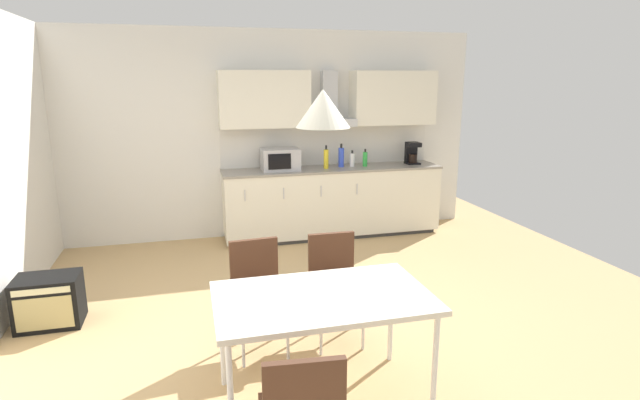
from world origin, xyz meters
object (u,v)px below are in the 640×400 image
pendant_lamp (323,108)px  chair_far_right (334,277)px  bottle_yellow (326,159)px  dining_table (323,303)px  bottle_white (352,160)px  bottle_blue (341,157)px  coffee_maker (412,153)px  microwave (280,159)px  bottle_green (365,159)px  chair_far_left (257,284)px  guitar_amp (49,301)px

pendant_lamp → chair_far_right: bearing=68.6°
bottle_yellow → dining_table: bearing=-105.8°
bottle_white → bottle_yellow: (-0.38, -0.06, 0.04)m
bottle_blue → pendant_lamp: size_ratio=0.97×
bottle_white → bottle_blue: size_ratio=0.71×
bottle_yellow → chair_far_right: size_ratio=0.35×
bottle_blue → dining_table: bottle_blue is taller
coffee_maker → bottle_blue: bearing=179.7°
microwave → bottle_white: (0.98, 0.02, -0.05)m
bottle_green → chair_far_right: (-1.22, -2.67, -0.50)m
chair_far_right → dining_table: bearing=-111.4°
coffee_maker → chair_far_left: size_ratio=0.34×
bottle_yellow → guitar_amp: (-2.98, -1.80, -0.84)m
coffee_maker → pendant_lamp: size_ratio=0.94×
microwave → dining_table: bearing=-96.1°
dining_table → guitar_amp: dining_table is taller
chair_far_left → dining_table: bearing=-68.3°
bottle_white → chair_far_right: bottle_white is taller
guitar_amp → pendant_lamp: bearing=-38.9°
bottle_green → bottle_yellow: 0.56m
bottle_blue → dining_table: bearing=-109.0°
microwave → bottle_green: 1.16m
dining_table → bottle_blue: bearing=71.0°
bottle_white → guitar_amp: size_ratio=0.42×
dining_table → pendant_lamp: size_ratio=4.26×
coffee_maker → bottle_blue: 1.03m
coffee_maker → guitar_amp: 4.71m
bottle_green → bottle_white: bearing=170.9°
microwave → bottle_green: size_ratio=2.04×
coffee_maker → bottle_white: (-0.87, -0.01, -0.06)m
microwave → bottle_blue: 0.83m
bottle_green → pendant_lamp: (-1.52, -3.45, 0.89)m
coffee_maker → bottle_blue: bottle_blue is taller
coffee_maker → bottle_green: size_ratio=1.28×
coffee_maker → dining_table: coffee_maker is taller
microwave → chair_far_left: 2.82m
chair_far_right → guitar_amp: size_ratio=1.67×
bottle_green → bottle_white: size_ratio=1.07×
microwave → bottle_yellow: size_ratio=1.57×
bottle_blue → bottle_yellow: bottle_blue is taller
microwave → dining_table: microwave is taller
bottle_yellow → pendant_lamp: bearing=-105.8°
coffee_maker → bottle_white: 0.88m
bottle_white → pendant_lamp: 3.84m
dining_table → pendant_lamp: pendant_lamp is taller
guitar_amp → pendant_lamp: (2.01, -1.62, 1.70)m
bottle_white → bottle_yellow: size_ratio=0.72×
coffee_maker → dining_table: size_ratio=0.22×
bottle_blue → bottle_yellow: size_ratio=1.02×
microwave → guitar_amp: size_ratio=0.92×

